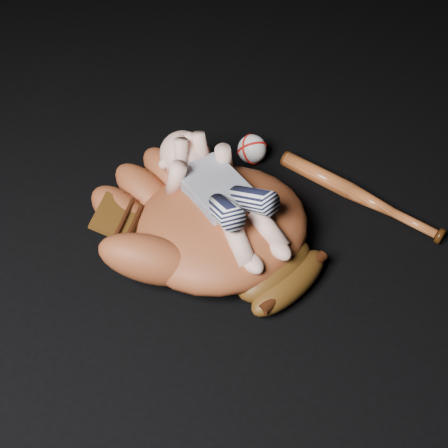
{
  "coord_description": "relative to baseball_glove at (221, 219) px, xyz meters",
  "views": [
    {
      "loc": [
        -0.48,
        -0.7,
        0.87
      ],
      "look_at": [
        0.01,
        -0.07,
        0.09
      ],
      "focal_mm": 45.0,
      "sensor_mm": 36.0,
      "label": 1
    }
  ],
  "objects": [
    {
      "name": "baseball",
      "position": [
        0.24,
        0.19,
        -0.05
      ],
      "size": [
        0.07,
        0.07,
        0.07
      ],
      "primitive_type": "sphere",
      "rotation": [
        0.0,
        0.0,
        -0.03
      ],
      "color": "white",
      "rests_on": "ground"
    },
    {
      "name": "newborn_baby",
      "position": [
        0.01,
        0.01,
        0.06
      ],
      "size": [
        0.22,
        0.41,
        0.16
      ],
      "primitive_type": null,
      "rotation": [
        0.0,
        0.0,
        -0.11
      ],
      "color": "#E2A891",
      "rests_on": "baseball_glove"
    },
    {
      "name": "baseball_bat",
      "position": [
        0.34,
        -0.08,
        -0.06
      ],
      "size": [
        0.12,
        0.42,
        0.04
      ],
      "primitive_type": null,
      "rotation": [
        0.0,
        0.0,
        0.19
      ],
      "color": "#A0481F",
      "rests_on": "ground"
    },
    {
      "name": "baseball_glove",
      "position": [
        0.0,
        0.0,
        0.0
      ],
      "size": [
        0.54,
        0.59,
        0.16
      ],
      "primitive_type": null,
      "rotation": [
        0.0,
        0.0,
        0.16
      ],
      "color": "maroon",
      "rests_on": "ground"
    }
  ]
}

